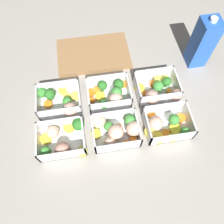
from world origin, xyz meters
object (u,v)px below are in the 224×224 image
(container_near_center, at_px, (117,130))
(juice_carton, at_px, (202,43))
(container_near_right, at_px, (166,125))
(container_far_right, at_px, (159,90))
(container_far_left, at_px, (60,101))
(container_near_left, at_px, (62,139))
(container_far_center, at_px, (110,94))

(container_near_center, distance_m, juice_carton, 0.44)
(container_near_right, bearing_deg, container_far_right, 85.06)
(container_far_right, bearing_deg, container_far_left, 178.53)
(juice_carton, bearing_deg, container_far_right, -145.26)
(container_near_left, distance_m, juice_carton, 0.59)
(container_far_left, xyz_separation_m, container_far_right, (0.34, -0.01, 0.00))
(container_near_center, xyz_separation_m, container_far_center, (0.00, 0.14, 0.00))
(container_far_left, bearing_deg, container_far_center, -0.47)
(container_far_center, xyz_separation_m, juice_carton, (0.35, 0.12, 0.07))
(container_near_right, distance_m, container_far_right, 0.14)
(container_near_right, xyz_separation_m, juice_carton, (0.19, 0.26, 0.07))
(container_near_left, bearing_deg, container_far_left, 89.56)
(container_far_center, bearing_deg, container_near_left, -141.47)
(container_near_left, height_order, juice_carton, juice_carton)
(container_far_left, bearing_deg, container_near_center, -38.56)
(container_far_center, distance_m, juice_carton, 0.37)
(container_far_right, bearing_deg, container_near_left, -159.15)
(container_near_center, height_order, container_far_center, same)
(container_near_center, height_order, container_near_right, same)
(container_far_right, bearing_deg, container_near_center, -143.31)
(container_far_center, bearing_deg, juice_carton, 18.36)
(container_near_left, bearing_deg, container_near_right, -0.55)
(container_near_center, distance_m, container_far_right, 0.21)
(container_near_center, bearing_deg, container_near_right, -2.30)
(container_near_right, height_order, juice_carton, juice_carton)
(container_far_left, distance_m, juice_carton, 0.54)
(container_near_left, height_order, container_near_center, same)
(container_near_right, distance_m, container_far_center, 0.21)
(container_far_left, height_order, container_far_center, same)
(container_near_center, relative_size, container_far_left, 1.13)
(container_near_center, height_order, juice_carton, juice_carton)
(juice_carton, bearing_deg, container_near_left, -154.04)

